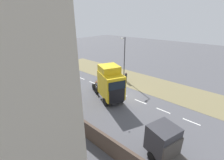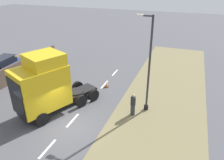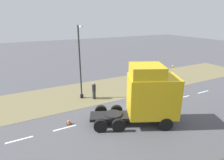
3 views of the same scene
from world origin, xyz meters
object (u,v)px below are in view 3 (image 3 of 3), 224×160
Objects in this scene: lamp_post at (80,67)px; pedestrian at (94,91)px; traffic_cone_lead at (69,121)px; lorry_cab at (149,95)px.

lamp_post is 4.12× the size of pedestrian.
traffic_cone_lead is at bearing -45.55° from pedestrian.
lorry_cab is 0.93× the size of lamp_post.
lorry_cab reaches higher than traffic_cone_lead.
lorry_cab is 7.85m from lamp_post.
lorry_cab is at bearing 17.96° from pedestrian.
lamp_post is (-7.12, -3.14, 1.02)m from lorry_cab.
pedestrian is 3.14× the size of traffic_cone_lead.
traffic_cone_lead is (4.38, -2.61, -3.16)m from lamp_post.
traffic_cone_lead is (3.62, -3.69, -0.61)m from pedestrian.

